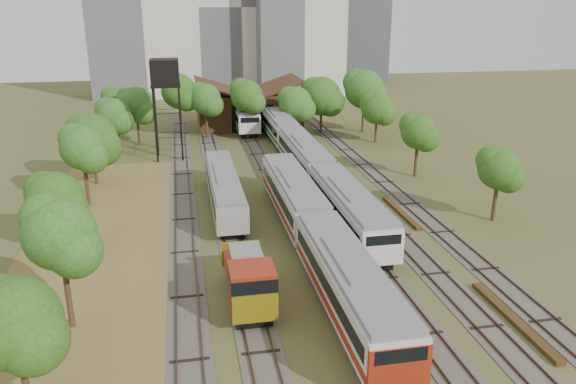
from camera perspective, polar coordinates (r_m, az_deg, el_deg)
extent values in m
plane|color=#475123|center=(38.29, 8.49, -11.18)|extent=(240.00, 240.00, 0.00)
cube|color=brown|center=(43.97, -18.25, -7.81)|extent=(14.00, 60.00, 0.04)
cube|color=#4C473D|center=(59.27, -10.66, -0.23)|extent=(2.60, 80.00, 0.06)
cube|color=#472D1E|center=(59.25, -11.35, -0.19)|extent=(0.08, 80.00, 0.14)
cube|color=#472D1E|center=(59.24, -9.97, -0.11)|extent=(0.08, 80.00, 0.14)
cube|color=#4C473D|center=(59.38, -6.80, 0.00)|extent=(2.60, 80.00, 0.06)
cube|color=#472D1E|center=(59.31, -7.49, 0.04)|extent=(0.08, 80.00, 0.14)
cube|color=#472D1E|center=(59.40, -6.11, 0.12)|extent=(0.08, 80.00, 0.14)
cube|color=#4C473D|center=(60.05, -1.09, 0.35)|extent=(2.60, 80.00, 0.06)
cube|color=#472D1E|center=(59.91, -1.76, 0.39)|extent=(0.08, 80.00, 0.14)
cube|color=#472D1E|center=(60.14, -0.41, 0.47)|extent=(0.08, 80.00, 0.14)
cube|color=#4C473D|center=(60.82, 2.63, 0.57)|extent=(2.60, 80.00, 0.06)
cube|color=#472D1E|center=(60.64, 1.97, 0.61)|extent=(0.08, 80.00, 0.14)
cube|color=#472D1E|center=(60.96, 3.29, 0.69)|extent=(0.08, 80.00, 0.14)
cube|color=#4C473D|center=(61.84, 6.24, 0.79)|extent=(2.60, 80.00, 0.06)
cube|color=#472D1E|center=(61.61, 5.60, 0.83)|extent=(0.08, 80.00, 0.14)
cube|color=#472D1E|center=(62.02, 6.87, 0.90)|extent=(0.08, 80.00, 0.14)
cube|color=#4C473D|center=(63.10, 9.71, 0.99)|extent=(2.60, 80.00, 0.06)
cube|color=#472D1E|center=(62.83, 9.10, 1.03)|extent=(0.08, 80.00, 0.14)
cube|color=#472D1E|center=(63.32, 10.33, 1.10)|extent=(0.08, 80.00, 0.14)
cube|color=black|center=(36.53, 6.11, -11.85)|extent=(2.41, 15.64, 0.87)
cube|color=beige|center=(35.65, 6.21, -9.35)|extent=(3.17, 17.00, 2.73)
cube|color=black|center=(35.50, 6.23, -8.89)|extent=(3.23, 15.64, 0.93)
cube|color=slate|center=(34.94, 6.30, -7.09)|extent=(2.92, 16.66, 0.39)
cube|color=maroon|center=(36.01, 6.16, -10.43)|extent=(3.23, 16.66, 0.49)
cube|color=maroon|center=(28.99, 11.24, -17.23)|extent=(3.21, 0.25, 2.46)
cube|color=black|center=(51.87, 0.55, -2.20)|extent=(2.41, 15.64, 0.87)
cube|color=beige|center=(51.25, 0.56, -0.31)|extent=(3.17, 17.00, 2.73)
cube|color=black|center=(51.14, 0.56, 0.04)|extent=(3.23, 15.64, 0.93)
cube|color=slate|center=(50.76, 0.57, 1.36)|extent=(2.92, 16.66, 0.39)
cube|color=maroon|center=(51.50, 0.56, -1.12)|extent=(3.23, 16.66, 0.49)
cube|color=black|center=(49.06, 6.11, -3.58)|extent=(2.37, 15.64, 0.86)
cube|color=beige|center=(48.41, 6.18, -1.63)|extent=(3.12, 17.00, 2.69)
cube|color=black|center=(48.30, 6.20, -1.27)|extent=(3.18, 15.64, 0.92)
cube|color=slate|center=(47.90, 6.25, 0.10)|extent=(2.87, 16.66, 0.39)
cube|color=#165B26|center=(48.68, 6.15, -2.46)|extent=(3.18, 16.66, 0.48)
cube|color=beige|center=(41.08, 9.59, -5.82)|extent=(3.16, 0.25, 2.42)
cube|color=black|center=(65.03, 1.68, 2.16)|extent=(2.37, 15.64, 0.86)
cube|color=beige|center=(64.55, 1.70, 3.67)|extent=(3.12, 17.00, 2.69)
cube|color=black|center=(64.47, 1.70, 3.95)|extent=(3.18, 15.64, 0.92)
cube|color=slate|center=(64.17, 1.71, 5.00)|extent=(2.87, 16.66, 0.39)
cube|color=#165B26|center=(64.75, 1.69, 3.03)|extent=(3.18, 16.66, 0.48)
cube|color=black|center=(81.64, -0.98, 5.60)|extent=(2.37, 15.64, 0.86)
cube|color=beige|center=(81.25, -0.99, 6.82)|extent=(3.12, 17.00, 2.69)
cube|color=black|center=(81.19, -0.99, 7.04)|extent=(3.18, 15.64, 0.92)
cube|color=slate|center=(80.95, -1.00, 7.89)|extent=(2.87, 16.66, 0.39)
cube|color=#165B26|center=(81.41, -0.99, 6.30)|extent=(3.18, 16.66, 0.48)
cube|color=black|center=(89.63, -4.50, 6.74)|extent=(2.40, 14.72, 0.87)
cube|color=beige|center=(89.28, -4.53, 7.87)|extent=(3.16, 16.00, 2.72)
cube|color=black|center=(89.22, -4.54, 8.07)|extent=(3.22, 14.72, 0.93)
cube|color=slate|center=(89.00, -4.56, 8.85)|extent=(2.91, 15.68, 0.39)
cube|color=#165B26|center=(89.43, -4.52, 7.39)|extent=(3.22, 15.68, 0.49)
cube|color=beige|center=(81.56, -3.89, 6.75)|extent=(3.20, 0.25, 2.45)
cube|color=black|center=(38.18, -4.12, -10.30)|extent=(2.26, 7.20, 0.92)
cube|color=maroon|center=(38.31, -4.31, -8.11)|extent=(2.57, 4.40, 1.54)
cube|color=maroon|center=(35.03, -3.67, -9.69)|extent=(2.77, 2.67, 2.77)
cube|color=black|center=(34.72, -3.69, -8.72)|extent=(2.82, 2.72, 0.92)
cube|color=gold|center=(34.19, -3.34, -11.73)|extent=(2.77, 0.20, 1.85)
cube|color=gold|center=(41.15, -4.83, -6.22)|extent=(2.77, 0.20, 1.85)
cube|color=slate|center=(36.85, -4.22, -6.31)|extent=(2.05, 3.60, 0.21)
cube|color=black|center=(55.01, -6.45, -1.14)|extent=(2.06, 16.56, 0.75)
cube|color=gray|center=(54.51, -6.51, 0.39)|extent=(2.72, 18.00, 2.34)
cube|color=black|center=(54.42, -6.52, 0.67)|extent=(2.78, 16.56, 0.80)
cube|color=slate|center=(54.11, -6.56, 1.73)|extent=(2.50, 17.64, 0.34)
cylinder|color=black|center=(71.13, -13.33, 6.55)|extent=(0.23, 0.23, 9.15)
cylinder|color=black|center=(71.06, -10.83, 6.71)|extent=(0.23, 0.23, 9.15)
cylinder|color=black|center=(74.15, -13.26, 7.04)|extent=(0.23, 0.23, 9.15)
cylinder|color=black|center=(74.08, -10.86, 7.19)|extent=(0.23, 0.23, 9.15)
cube|color=black|center=(71.81, -12.33, 10.53)|extent=(3.60, 3.60, 0.20)
cube|color=black|center=(71.61, -12.42, 11.83)|extent=(3.43, 3.43, 3.09)
cube|color=#4E3416|center=(38.59, 21.95, -11.93)|extent=(0.62, 9.31, 0.31)
cube|color=#4E3416|center=(54.05, 11.40, -2.04)|extent=(0.54, 8.60, 0.28)
cube|color=#371F14|center=(91.25, -4.06, 8.44)|extent=(16.00, 11.00, 5.50)
cube|color=#371F14|center=(90.34, -6.67, 10.41)|extent=(8.45, 11.55, 2.96)
cube|color=#371F14|center=(91.27, -1.57, 10.62)|extent=(8.45, 11.55, 2.96)
cube|color=black|center=(86.04, -3.60, 7.45)|extent=(6.40, 0.15, 4.12)
cylinder|color=#382616|center=(31.48, -25.26, -16.29)|extent=(0.36, 0.36, 3.63)
sphere|color=#175015|center=(30.05, -26.01, -11.86)|extent=(4.44, 4.44, 4.44)
cylinder|color=#382616|center=(36.81, -21.47, -9.38)|extent=(0.36, 0.36, 4.85)
sphere|color=#175015|center=(35.29, -22.18, -3.98)|extent=(4.29, 4.29, 4.29)
cylinder|color=#382616|center=(48.24, -22.20, -3.70)|extent=(0.36, 0.36, 3.40)
sphere|color=#175015|center=(47.36, -22.58, -0.75)|extent=(4.48, 4.48, 4.48)
cylinder|color=#382616|center=(57.96, -19.78, 0.86)|extent=(0.36, 0.36, 4.56)
sphere|color=#175015|center=(57.05, -20.16, 4.23)|extent=(4.24, 4.24, 4.24)
cylinder|color=#382616|center=(64.67, -19.01, 2.46)|extent=(0.36, 0.36, 3.95)
sphere|color=#175015|center=(63.94, -19.30, 5.08)|extent=(5.50, 5.50, 5.50)
cylinder|color=#382616|center=(77.31, -17.10, 5.21)|extent=(0.36, 0.36, 3.97)
sphere|color=#175015|center=(76.70, -17.31, 7.43)|extent=(4.49, 4.49, 4.49)
cylinder|color=#382616|center=(86.37, -16.93, 6.66)|extent=(0.36, 0.36, 4.20)
sphere|color=#175015|center=(85.80, -17.13, 8.77)|extent=(3.89, 3.89, 3.89)
cylinder|color=#382616|center=(81.11, -14.96, 6.18)|extent=(0.36, 0.36, 4.46)
sphere|color=#175015|center=(80.47, -15.17, 8.58)|extent=(4.99, 4.99, 4.99)
cylinder|color=#382616|center=(84.55, -10.87, 7.28)|extent=(0.36, 0.36, 5.33)
sphere|color=#175015|center=(83.85, -11.04, 10.03)|extent=(5.06, 5.06, 5.06)
cylinder|color=#382616|center=(83.32, -8.29, 6.96)|extent=(0.36, 0.36, 4.51)
sphere|color=#175015|center=(82.69, -8.40, 9.33)|extent=(4.50, 4.50, 4.50)
cylinder|color=#382616|center=(82.14, -4.15, 7.09)|extent=(0.36, 0.36, 4.93)
sphere|color=#175015|center=(81.47, -4.21, 9.72)|extent=(4.58, 4.58, 4.58)
cylinder|color=#382616|center=(82.78, 0.77, 6.88)|extent=(0.36, 0.36, 3.95)
sphere|color=#175015|center=(82.21, 0.78, 8.96)|extent=(4.90, 4.90, 4.90)
cylinder|color=#382616|center=(86.65, 3.38, 7.51)|extent=(0.36, 0.36, 4.31)
sphere|color=#175015|center=(86.06, 3.42, 9.69)|extent=(5.83, 5.83, 5.83)
cylinder|color=#382616|center=(87.10, 7.63, 7.72)|extent=(0.36, 0.36, 5.18)
sphere|color=#175015|center=(86.44, 7.75, 10.33)|extent=(5.86, 5.86, 5.86)
cylinder|color=#382616|center=(54.14, 20.27, -0.81)|extent=(0.36, 0.36, 3.86)
sphere|color=#175015|center=(53.28, 20.63, 2.21)|extent=(3.69, 3.69, 3.69)
cylinder|color=#382616|center=(65.57, 12.88, 3.29)|extent=(0.36, 0.36, 4.08)
sphere|color=#175015|center=(64.83, 13.08, 5.98)|extent=(3.91, 3.91, 3.91)
cylinder|color=#382616|center=(80.87, 8.92, 6.33)|extent=(0.36, 0.36, 3.84)
sphere|color=#175015|center=(80.30, 9.03, 8.40)|extent=(4.49, 4.49, 4.49)
cube|color=beige|center=(131.88, -5.21, 18.23)|extent=(20.00, 18.00, 36.00)
cube|color=#44474C|center=(148.45, 7.34, 16.66)|extent=(12.00, 12.00, 28.00)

